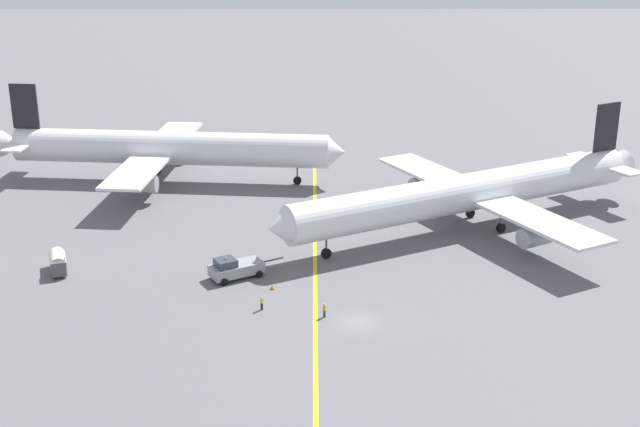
{
  "coord_description": "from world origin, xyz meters",
  "views": [
    {
      "loc": [
        -4.64,
        -83.6,
        42.47
      ],
      "look_at": [
        -3.87,
        23.9,
        4.0
      ],
      "focal_mm": 48.34,
      "sensor_mm": 36.0,
      "label": 1
    }
  ],
  "objects_px": {
    "pushback_tug": "(235,268)",
    "gse_fuel_bowser_stubby": "(58,262)",
    "ground_crew_marshaller_foreground": "(324,310)",
    "airliner_at_gate_left": "(168,148)",
    "traffic_cone_nose_right": "(272,287)",
    "airliner_being_pushed": "(469,193)",
    "ground_crew_wing_walker_right": "(262,303)"
  },
  "relations": [
    {
      "from": "ground_crew_marshaller_foreground",
      "to": "gse_fuel_bowser_stubby",
      "type": "bearing_deg",
      "value": 158.92
    },
    {
      "from": "airliner_being_pushed",
      "to": "gse_fuel_bowser_stubby",
      "type": "relative_size",
      "value": 10.53
    },
    {
      "from": "airliner_at_gate_left",
      "to": "airliner_being_pushed",
      "type": "height_order",
      "value": "airliner_at_gate_left"
    },
    {
      "from": "airliner_at_gate_left",
      "to": "airliner_being_pushed",
      "type": "bearing_deg",
      "value": -26.67
    },
    {
      "from": "airliner_being_pushed",
      "to": "ground_crew_wing_walker_right",
      "type": "xyz_separation_m",
      "value": [
        -27.19,
        -25.46,
        -4.4
      ]
    },
    {
      "from": "pushback_tug",
      "to": "ground_crew_marshaller_foreground",
      "type": "relative_size",
      "value": 5.51
    },
    {
      "from": "gse_fuel_bowser_stubby",
      "to": "airliner_at_gate_left",
      "type": "bearing_deg",
      "value": 78.11
    },
    {
      "from": "airliner_at_gate_left",
      "to": "gse_fuel_bowser_stubby",
      "type": "relative_size",
      "value": 10.85
    },
    {
      "from": "pushback_tug",
      "to": "traffic_cone_nose_right",
      "type": "distance_m",
      "value": 5.85
    },
    {
      "from": "airliner_at_gate_left",
      "to": "gse_fuel_bowser_stubby",
      "type": "xyz_separation_m",
      "value": [
        -7.87,
        -37.36,
        -4.13
      ]
    },
    {
      "from": "gse_fuel_bowser_stubby",
      "to": "ground_crew_marshaller_foreground",
      "type": "height_order",
      "value": "gse_fuel_bowser_stubby"
    },
    {
      "from": "airliner_at_gate_left",
      "to": "airliner_being_pushed",
      "type": "xyz_separation_m",
      "value": [
        44.92,
        -22.57,
        -0.21
      ]
    },
    {
      "from": "pushback_tug",
      "to": "ground_crew_wing_walker_right",
      "type": "height_order",
      "value": "pushback_tug"
    },
    {
      "from": "ground_crew_marshaller_foreground",
      "to": "traffic_cone_nose_right",
      "type": "relative_size",
      "value": 2.75
    },
    {
      "from": "ground_crew_marshaller_foreground",
      "to": "airliner_at_gate_left",
      "type": "bearing_deg",
      "value": 116.32
    },
    {
      "from": "airliner_being_pushed",
      "to": "pushback_tug",
      "type": "xyz_separation_m",
      "value": [
        -30.91,
        -16.62,
        -3.99
      ]
    },
    {
      "from": "ground_crew_wing_walker_right",
      "to": "traffic_cone_nose_right",
      "type": "relative_size",
      "value": 2.75
    },
    {
      "from": "airliner_at_gate_left",
      "to": "traffic_cone_nose_right",
      "type": "relative_size",
      "value": 94.83
    },
    {
      "from": "airliner_at_gate_left",
      "to": "pushback_tug",
      "type": "height_order",
      "value": "airliner_at_gate_left"
    },
    {
      "from": "ground_crew_wing_walker_right",
      "to": "traffic_cone_nose_right",
      "type": "bearing_deg",
      "value": 80.41
    },
    {
      "from": "ground_crew_wing_walker_right",
      "to": "pushback_tug",
      "type": "bearing_deg",
      "value": 112.79
    },
    {
      "from": "airliner_at_gate_left",
      "to": "traffic_cone_nose_right",
      "type": "height_order",
      "value": "airliner_at_gate_left"
    },
    {
      "from": "gse_fuel_bowser_stubby",
      "to": "pushback_tug",
      "type": "bearing_deg",
      "value": -4.76
    },
    {
      "from": "gse_fuel_bowser_stubby",
      "to": "traffic_cone_nose_right",
      "type": "bearing_deg",
      "value": -11.24
    },
    {
      "from": "pushback_tug",
      "to": "ground_crew_marshaller_foreground",
      "type": "bearing_deg",
      "value": -45.11
    },
    {
      "from": "gse_fuel_bowser_stubby",
      "to": "ground_crew_marshaller_foreground",
      "type": "bearing_deg",
      "value": -21.08
    },
    {
      "from": "pushback_tug",
      "to": "gse_fuel_bowser_stubby",
      "type": "bearing_deg",
      "value": 175.24
    },
    {
      "from": "airliner_being_pushed",
      "to": "ground_crew_wing_walker_right",
      "type": "bearing_deg",
      "value": -136.89
    },
    {
      "from": "ground_crew_marshaller_foreground",
      "to": "traffic_cone_nose_right",
      "type": "xyz_separation_m",
      "value": [
        -6.05,
        7.28,
        -0.58
      ]
    },
    {
      "from": "gse_fuel_bowser_stubby",
      "to": "traffic_cone_nose_right",
      "type": "height_order",
      "value": "gse_fuel_bowser_stubby"
    },
    {
      "from": "pushback_tug",
      "to": "gse_fuel_bowser_stubby",
      "type": "distance_m",
      "value": 21.95
    },
    {
      "from": "airliner_at_gate_left",
      "to": "gse_fuel_bowser_stubby",
      "type": "height_order",
      "value": "airliner_at_gate_left"
    }
  ]
}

